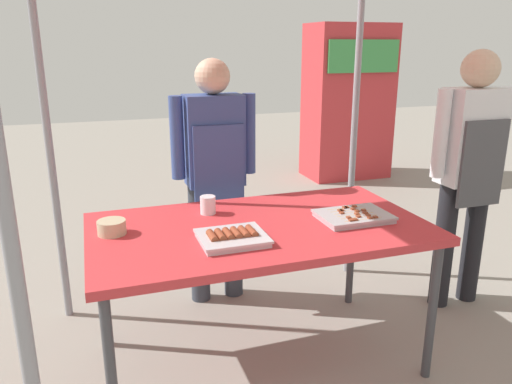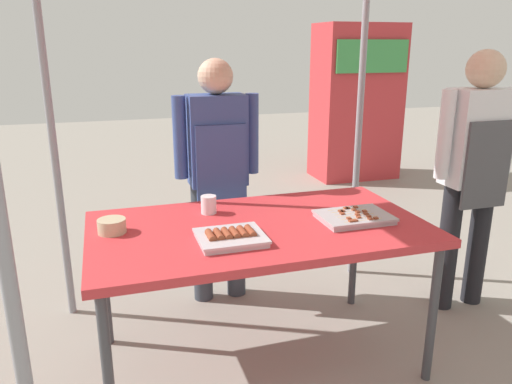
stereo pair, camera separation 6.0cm
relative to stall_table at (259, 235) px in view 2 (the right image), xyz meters
The scene contains 9 objects.
ground_plane 0.70m from the stall_table, ahead, with size 18.00×18.00×0.00m, color gray.
stall_table is the anchor object (origin of this frame).
tray_grilled_sausages 0.26m from the stall_table, 138.21° to the right, with size 0.29×0.26×0.05m.
tray_meat_skewers 0.48m from the stall_table, ahead, with size 0.35×0.26×0.04m.
condiment_bowl 0.69m from the stall_table, behind, with size 0.13×0.13×0.07m, color #BFB28C.
drink_cup_near_edge 0.32m from the stall_table, 129.17° to the left, with size 0.08×0.08×0.09m, color white.
vendor_woman 0.75m from the stall_table, 92.59° to the left, with size 0.52×0.22×1.51m.
customer_nearby 1.41m from the stall_table, ahead, with size 0.52×0.23×1.56m.
neighbor_stall_left 3.97m from the stall_table, 55.25° to the left, with size 0.98×0.63×1.82m.
Camera 2 is at (-0.68, -2.13, 1.58)m, focal length 34.84 mm.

